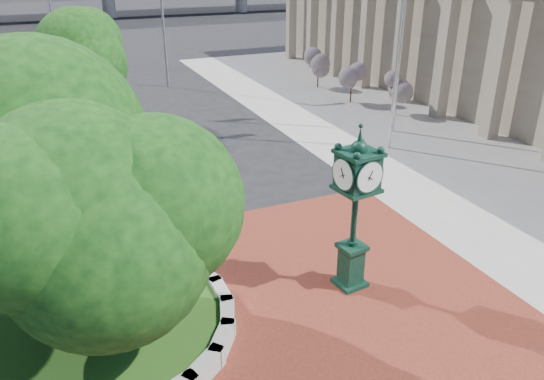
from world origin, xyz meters
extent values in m
plane|color=black|center=(0.00, 0.00, 0.00)|extent=(200.00, 200.00, 0.00)
cube|color=maroon|center=(0.00, -1.00, 0.02)|extent=(12.00, 12.00, 0.04)
cube|color=#9E9B93|center=(16.00, 10.00, 0.02)|extent=(20.00, 50.00, 0.04)
cube|color=#9E9B93|center=(-3.05, -2.54, 0.27)|extent=(1.20, 1.04, 0.54)
cube|color=#9E9B93|center=(-2.38, -1.84, 0.27)|extent=(1.00, 1.22, 0.54)
cube|color=#9E9B93|center=(-1.95, -0.96, 0.27)|extent=(0.71, 1.30, 0.54)
cube|color=#9E9B93|center=(-1.80, 0.00, 0.27)|extent=(0.35, 1.25, 0.54)
cube|color=#9E9B93|center=(-1.95, 0.96, 0.27)|extent=(0.71, 1.30, 0.54)
cube|color=#9E9B93|center=(-2.38, 1.84, 0.27)|extent=(1.00, 1.22, 0.54)
cube|color=#9E9B93|center=(-3.05, 2.54, 0.27)|extent=(1.20, 1.04, 0.54)
cube|color=#9E9B93|center=(-3.91, 3.01, 0.27)|extent=(1.29, 0.76, 0.54)
cylinder|color=#224A15|center=(-5.00, 0.00, 0.20)|extent=(6.10, 6.10, 0.40)
cube|color=black|center=(16.80, 12.00, 4.00)|extent=(0.30, 40.00, 5.50)
cylinder|color=#38281C|center=(-5.00, 0.00, 1.08)|extent=(0.36, 0.36, 2.17)
sphere|color=#0E330F|center=(-5.00, 0.00, 3.73)|extent=(5.20, 5.20, 5.20)
cylinder|color=#38281C|center=(-4.00, 18.00, 0.96)|extent=(0.36, 0.36, 1.92)
sphere|color=#0E330F|center=(-4.00, 18.00, 3.25)|extent=(4.40, 4.40, 4.40)
cube|color=black|center=(1.93, -0.65, 0.08)|extent=(0.92, 0.92, 0.16)
cube|color=black|center=(1.93, -0.65, 0.72)|extent=(0.63, 0.63, 1.12)
cube|color=black|center=(1.93, -0.65, 1.31)|extent=(0.80, 0.80, 0.12)
cylinder|color=black|center=(1.93, -0.65, 2.24)|extent=(0.17, 0.17, 1.74)
cube|color=black|center=(1.93, -0.65, 3.63)|extent=(1.03, 1.03, 0.92)
cylinder|color=white|center=(1.99, -1.13, 3.63)|extent=(0.82, 0.17, 0.82)
cylinder|color=white|center=(1.87, -0.18, 3.63)|extent=(0.82, 0.17, 0.82)
cylinder|color=white|center=(1.45, -0.71, 3.63)|extent=(0.17, 0.82, 0.82)
cylinder|color=white|center=(2.41, -0.59, 3.63)|extent=(0.17, 0.82, 0.82)
sphere|color=black|center=(1.93, -0.65, 4.26)|extent=(0.45, 0.45, 0.45)
cone|color=black|center=(1.93, -0.65, 4.60)|extent=(0.18, 0.18, 0.51)
imported|color=#620F0E|center=(-0.48, 34.98, 0.78)|extent=(2.29, 4.75, 1.56)
cylinder|color=silver|center=(9.81, 8.69, 4.98)|extent=(0.12, 0.12, 9.96)
cylinder|color=silver|center=(11.55, 10.83, 5.64)|extent=(0.14, 0.14, 11.28)
cylinder|color=slate|center=(2.86, 25.78, 4.69)|extent=(0.17, 0.17, 9.38)
cylinder|color=slate|center=(-3.65, 40.47, 4.80)|extent=(0.17, 0.17, 9.59)
cylinder|color=#38281C|center=(13.44, 13.33, 0.60)|extent=(0.10, 0.10, 1.20)
sphere|color=#B158A0|center=(13.44, 13.33, 1.60)|extent=(1.20, 1.20, 1.20)
cylinder|color=#38281C|center=(12.52, 16.80, 0.60)|extent=(0.10, 0.10, 1.20)
sphere|color=#B158A0|center=(12.52, 16.80, 1.60)|extent=(1.20, 1.20, 1.20)
cylinder|color=#38281C|center=(12.50, 21.21, 0.60)|extent=(0.10, 0.10, 1.20)
sphere|color=#B158A0|center=(12.50, 21.21, 1.60)|extent=(1.20, 1.20, 1.20)
camera|label=1|loc=(-5.33, -11.64, 9.00)|focal=35.00mm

